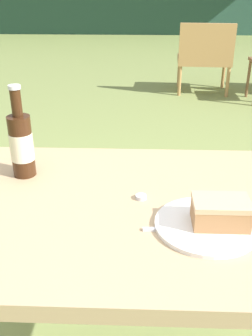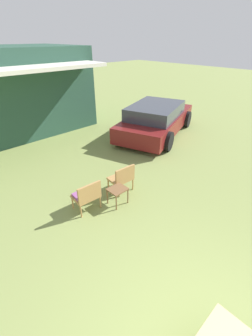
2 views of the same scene
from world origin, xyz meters
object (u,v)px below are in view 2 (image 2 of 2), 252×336
Objects in this scene: wicker_chair_cushioned at (87,195)px; parked_car at (156,119)px; wicker_chair_plain at (122,177)px; garden_side_table at (118,191)px.

parked_car is at bearing -153.60° from wicker_chair_cushioned.
wicker_chair_plain reaches higher than garden_side_table.
wicker_chair_cushioned is 1.07m from wicker_chair_plain.
wicker_chair_cushioned is at bearing 3.76° from wicker_chair_plain.
parked_car reaches higher than wicker_chair_plain.
parked_car is 5.20m from wicker_chair_cushioned.
wicker_chair_cushioned reaches higher than garden_side_table.
parked_car is 6.26× the size of wicker_chair_plain.
wicker_chair_plain is at bearing 34.65° from garden_side_table.
wicker_chair_cushioned is 1.00× the size of wicker_chair_plain.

